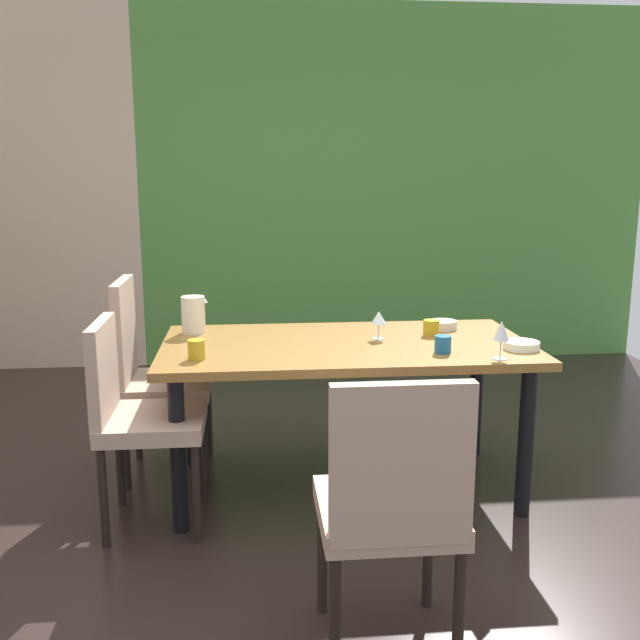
% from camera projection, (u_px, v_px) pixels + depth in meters
% --- Properties ---
extents(ground_plane, '(5.94, 5.98, 0.02)m').
position_uv_depth(ground_plane, '(312.00, 540.00, 3.06)').
color(ground_plane, black).
extents(back_panel_interior, '(1.88, 0.10, 2.81)m').
position_uv_depth(back_panel_interior, '(14.00, 189.00, 5.44)').
color(back_panel_interior, beige).
rests_on(back_panel_interior, ground_plane).
extents(garden_window_panel, '(4.07, 0.10, 2.81)m').
position_uv_depth(garden_window_panel, '(397.00, 188.00, 5.72)').
color(garden_window_panel, '#4F8A3D').
rests_on(garden_window_panel, ground_plane).
extents(dining_table, '(1.74, 0.92, 0.74)m').
position_uv_depth(dining_table, '(346.00, 360.00, 3.40)').
color(dining_table, brown).
rests_on(dining_table, ground_plane).
extents(chair_left_near, '(0.44, 0.44, 0.92)m').
position_uv_depth(chair_left_near, '(135.00, 409.00, 3.07)').
color(chair_left_near, tan).
rests_on(chair_left_near, ground_plane).
extents(chair_head_near, '(0.44, 0.44, 0.96)m').
position_uv_depth(chair_head_near, '(392.00, 501.00, 2.19)').
color(chair_head_near, tan).
rests_on(chair_head_near, ground_plane).
extents(chair_left_far, '(0.44, 0.44, 1.01)m').
position_uv_depth(chair_left_far, '(150.00, 368.00, 3.60)').
color(chair_left_far, tan).
rests_on(chair_left_far, ground_plane).
extents(wine_glass_west, '(0.08, 0.08, 0.14)m').
position_uv_depth(wine_glass_west, '(379.00, 318.00, 3.43)').
color(wine_glass_west, silver).
rests_on(wine_glass_west, dining_table).
extents(wine_glass_left, '(0.07, 0.07, 0.17)m').
position_uv_depth(wine_glass_left, '(501.00, 332.00, 3.06)').
color(wine_glass_left, silver).
rests_on(wine_glass_left, dining_table).
extents(serving_bowl_near_shelf, '(0.16, 0.16, 0.04)m').
position_uv_depth(serving_bowl_near_shelf, '(522.00, 345.00, 3.25)').
color(serving_bowl_near_shelf, white).
rests_on(serving_bowl_near_shelf, dining_table).
extents(serving_bowl_rear, '(0.14, 0.14, 0.04)m').
position_uv_depth(serving_bowl_rear, '(443.00, 325.00, 3.67)').
color(serving_bowl_rear, beige).
rests_on(serving_bowl_rear, dining_table).
extents(cup_north, '(0.07, 0.07, 0.08)m').
position_uv_depth(cup_north, '(443.00, 344.00, 3.18)').
color(cup_north, '#19568A').
rests_on(cup_north, dining_table).
extents(cup_right, '(0.08, 0.08, 0.08)m').
position_uv_depth(cup_right, '(431.00, 328.00, 3.53)').
color(cup_right, '#B38E19').
rests_on(cup_right, dining_table).
extents(cup_east, '(0.08, 0.08, 0.09)m').
position_uv_depth(cup_east, '(196.00, 350.00, 3.07)').
color(cup_east, '#B28E1D').
rests_on(cup_east, dining_table).
extents(pitcher_corner, '(0.13, 0.12, 0.19)m').
position_uv_depth(pitcher_corner, '(193.00, 314.00, 3.57)').
color(pitcher_corner, beige).
rests_on(pitcher_corner, dining_table).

